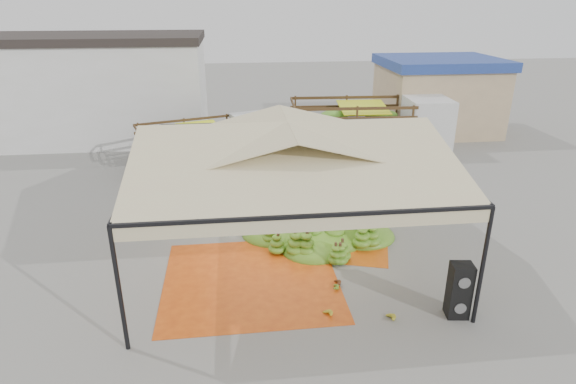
{
  "coord_description": "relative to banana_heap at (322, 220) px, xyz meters",
  "views": [
    {
      "loc": [
        -1.49,
        -12.87,
        7.2
      ],
      "look_at": [
        0.2,
        1.5,
        1.3
      ],
      "focal_mm": 30.0,
      "sensor_mm": 36.0,
      "label": 1
    }
  ],
  "objects": [
    {
      "name": "hand_red_b",
      "position": [
        2.45,
        -4.51,
        -0.44
      ],
      "size": [
        0.58,
        0.51,
        0.22
      ],
      "primitive_type": "ellipsoid",
      "rotation": [
        0.0,
        0.0,
        0.25
      ],
      "color": "#581914",
      "rests_on": "ground"
    },
    {
      "name": "canopy_tent",
      "position": [
        -1.2,
        -0.81,
        2.75
      ],
      "size": [
        8.1,
        8.1,
        4.0
      ],
      "color": "black",
      "rests_on": "ground"
    },
    {
      "name": "building_tan",
      "position": [
        8.8,
        12.19,
        1.53
      ],
      "size": [
        6.3,
        5.3,
        4.1
      ],
      "color": "tan",
      "rests_on": "ground"
    },
    {
      "name": "banana_leaves",
      "position": [
        -2.41,
        1.4,
        -0.55
      ],
      "size": [
        0.96,
        1.36,
        3.7
      ],
      "primitive_type": null,
      "color": "#367920",
      "rests_on": "ground"
    },
    {
      "name": "hanging_bunches",
      "position": [
        -1.72,
        0.35,
        2.07
      ],
      "size": [
        3.24,
        0.24,
        0.2
      ],
      "color": "#427819",
      "rests_on": "ground"
    },
    {
      "name": "ground",
      "position": [
        -1.2,
        -0.81,
        -0.55
      ],
      "size": [
        90.0,
        90.0,
        0.0
      ],
      "primitive_type": "plane",
      "color": "slate",
      "rests_on": "ground"
    },
    {
      "name": "tarp_left",
      "position": [
        -2.38,
        -2.38,
        -0.54
      ],
      "size": [
        4.73,
        4.5,
        0.01
      ],
      "primitive_type": "cube",
      "rotation": [
        0.0,
        0.0,
        0.01
      ],
      "color": "#D85914",
      "rests_on": "ground"
    },
    {
      "name": "truck_right",
      "position": [
        4.33,
        8.78,
        1.07
      ],
      "size": [
        7.74,
        2.97,
        2.62
      ],
      "rotation": [
        0.0,
        0.0,
        -0.05
      ],
      "color": "#51371B",
      "rests_on": "ground"
    },
    {
      "name": "hand_red_a",
      "position": [
        -0.15,
        -2.87,
        -0.46
      ],
      "size": [
        0.43,
        0.36,
        0.19
      ],
      "primitive_type": "ellipsoid",
      "rotation": [
        0.0,
        0.0,
        0.06
      ],
      "color": "#602F16",
      "rests_on": "ground"
    },
    {
      "name": "vendor",
      "position": [
        -1.7,
        2.59,
        0.37
      ],
      "size": [
        0.71,
        0.51,
        1.84
      ],
      "primitive_type": "imported",
      "rotation": [
        0.0,
        0.0,
        3.04
      ],
      "color": "gray",
      "rests_on": "ground"
    },
    {
      "name": "speaker_stack",
      "position": [
        2.5,
        -4.51,
        0.16
      ],
      "size": [
        0.56,
        0.5,
        1.41
      ],
      "rotation": [
        0.0,
        0.0,
        -0.12
      ],
      "color": "black",
      "rests_on": "ground"
    },
    {
      "name": "building_white",
      "position": [
        -11.2,
        13.19,
        2.16
      ],
      "size": [
        14.3,
        6.3,
        5.4
      ],
      "color": "silver",
      "rests_on": "ground"
    },
    {
      "name": "hand_yellow_a",
      "position": [
        0.81,
        -4.51,
        -0.45
      ],
      "size": [
        0.49,
        0.43,
        0.2
      ],
      "primitive_type": "ellipsoid",
      "rotation": [
        0.0,
        0.0,
        0.18
      ],
      "color": "gold",
      "rests_on": "ground"
    },
    {
      "name": "hand_green",
      "position": [
        -0.23,
        -3.05,
        -0.46
      ],
      "size": [
        0.45,
        0.4,
        0.17
      ],
      "primitive_type": "ellipsoid",
      "rotation": [
        0.0,
        0.0,
        -0.24
      ],
      "color": "#447A19",
      "rests_on": "ground"
    },
    {
      "name": "hand_yellow_b",
      "position": [
        -0.64,
        -4.19,
        -0.46
      ],
      "size": [
        0.51,
        0.48,
        0.18
      ],
      "primitive_type": "ellipsoid",
      "rotation": [
        0.0,
        0.0,
        0.51
      ],
      "color": "gold",
      "rests_on": "ground"
    },
    {
      "name": "tarp_right",
      "position": [
        0.29,
        0.21,
        -0.54
      ],
      "size": [
        4.78,
        4.91,
        0.01
      ],
      "primitive_type": "cube",
      "rotation": [
        0.0,
        0.0,
        -0.29
      ],
      "color": "#D45913",
      "rests_on": "ground"
    },
    {
      "name": "banana_heap",
      "position": [
        0.0,
        0.0,
        0.0
      ],
      "size": [
        6.13,
        5.52,
        1.1
      ],
      "primitive_type": "ellipsoid",
      "rotation": [
        0.0,
        0.0,
        -0.3
      ],
      "color": "#3D811A",
      "rests_on": "ground"
    },
    {
      "name": "truck_left",
      "position": [
        -3.64,
        7.74,
        0.72
      ],
      "size": [
        6.34,
        3.81,
        2.06
      ],
      "rotation": [
        0.0,
        0.0,
        0.32
      ],
      "color": "#50341A",
      "rests_on": "ground"
    }
  ]
}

